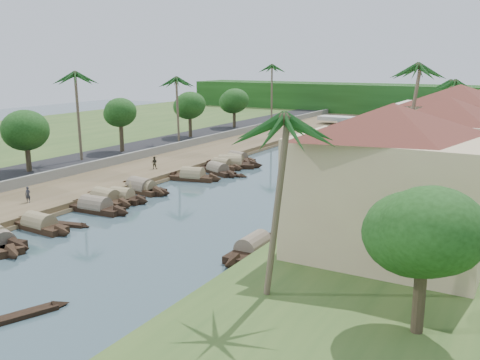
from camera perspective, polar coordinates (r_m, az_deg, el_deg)
The scene contains 43 objects.
ground at distance 47.21m, azimuth -7.28°, elevation -4.69°, with size 220.00×220.00×0.00m, color #3A5057.
left_bank at distance 71.98m, azimuth -8.04°, elevation 1.67°, with size 10.00×180.00×0.80m, color brown.
right_bank at distance 58.14m, azimuth 20.57°, elevation -1.48°, with size 16.00×180.00×1.20m, color #2F4F1F.
road at distance 77.32m, azimuth -13.06°, elevation 2.45°, with size 8.00×180.00×1.40m, color black.
retaining_wall at distance 74.41m, azimuth -10.64°, elevation 2.68°, with size 0.40×180.00×1.10m, color slate.
treeline at distance 139.02m, azimuth 18.29°, elevation 7.94°, with size 120.00×14.00×8.00m.
bridge at distance 112.01m, azimuth 15.32°, elevation 5.95°, with size 28.00×4.00×2.40m.
building_near at distance 35.77m, azimuth 15.57°, elevation -0.12°, with size 14.85×14.85×10.20m.
building_mid at distance 51.10m, azimuth 21.06°, elevation 2.96°, with size 14.11×14.11×9.70m.
building_far at distance 64.94m, azimuth 22.11°, elevation 5.01°, with size 15.59×15.59×10.20m.
sampan_2 at distance 48.31m, azimuth -20.60°, elevation -4.51°, with size 7.82×2.01×2.07m.
sampan_3 at distance 52.33m, azimuth -15.16°, elevation -2.83°, with size 8.18×2.15×2.19m.
sampan_4 at distance 55.11m, azimuth -14.15°, elevation -1.99°, with size 7.86×2.58×2.20m.
sampan_5 at distance 55.31m, azimuth -12.54°, elevation -1.86°, with size 6.67×2.40×2.11m.
sampan_6 at distance 58.95m, azimuth -10.56°, elevation -0.86°, with size 8.04×2.98×2.33m.
sampan_7 at distance 58.62m, azimuth -10.32°, elevation -0.94°, with size 7.40×1.85×1.99m.
sampan_8 at distance 63.95m, azimuth -5.07°, elevation 0.37°, with size 7.74×3.43×2.32m.
sampan_9 at distance 67.41m, azimuth -2.40°, elevation 1.04°, with size 7.93×4.63×2.05m.
sampan_10 at distance 70.54m, azimuth -1.95°, elevation 1.56°, with size 6.93×1.91×1.94m.
sampan_11 at distance 71.19m, azimuth -1.05°, elevation 1.69°, with size 9.00×5.59×2.54m.
sampan_12 at distance 75.81m, azimuth -0.24°, elevation 2.36°, with size 7.96×3.66×1.92m.
sampan_13 at distance 73.97m, azimuth -0.57°, elevation 2.09°, with size 6.77×3.04×1.87m.
sampan_14 at distance 39.96m, azimuth 1.41°, elevation -7.23°, with size 1.81×8.46×2.07m.
sampan_15 at distance 50.00m, azimuth 8.28°, elevation -3.23°, with size 4.33×8.40×2.22m.
sampan_16 at distance 63.59m, azimuth 13.35°, elevation -0.01°, with size 1.90×7.94×1.96m.
canoe_0 at distance 33.00m, azimuth -22.58°, elevation -13.32°, with size 2.97×5.79×0.78m.
canoe_1 at distance 48.71m, azimuth -17.98°, elevation -4.56°, with size 4.63×1.77×0.74m.
canoe_2 at distance 66.28m, azimuth -1.28°, elevation 0.57°, with size 5.59×0.87×0.81m.
palm_0 at distance 27.94m, azimuth 3.49°, elevation 6.25°, with size 3.20×3.20×11.48m.
palm_1 at distance 43.71m, azimuth 14.56°, elevation 5.91°, with size 3.20×3.20×9.69m.
palm_2 at distance 58.09m, azimuth 17.72°, elevation 11.25°, with size 3.20×3.20×13.81m.
palm_3 at distance 76.47m, azimuth 21.35°, elevation 9.59°, with size 3.20×3.20×11.57m.
palm_5 at distance 70.83m, azimuth -17.10°, elevation 10.60°, with size 3.20×3.20×12.53m.
palm_6 at distance 83.57m, azimuth -6.72°, elevation 10.56°, with size 3.20×3.20×11.41m.
palm_7 at distance 90.98m, azimuth 21.43°, elevation 9.64°, with size 3.20×3.20×11.10m.
palm_8 at distance 108.44m, azimuth 3.45°, elevation 11.94°, with size 3.20×3.20×13.06m.
tree_2 at distance 65.93m, azimuth -21.87°, elevation 4.86°, with size 5.26×5.26×6.90m.
tree_3 at distance 76.71m, azimuth -12.64°, elevation 6.95°, with size 4.43×4.43×7.28m.
tree_4 at distance 89.96m, azimuth -5.38°, elevation 7.86°, with size 5.08×5.08×7.28m.
tree_5 at distance 102.40m, azimuth -0.62°, elevation 8.38°, with size 5.26×5.26×7.13m.
tree_7 at distance 26.28m, azimuth 19.06°, elevation -5.46°, with size 4.94×4.94×7.07m.
person_near at distance 54.41m, azimuth -21.69°, elevation -1.45°, with size 0.56×0.37×1.53m, color #2B2C33.
person_far at distance 67.06m, azimuth -9.13°, elevation 1.84°, with size 0.76×0.59×1.56m, color #312F22.
Camera 1 is at (27.15, -35.97, 14.04)m, focal length 40.00 mm.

